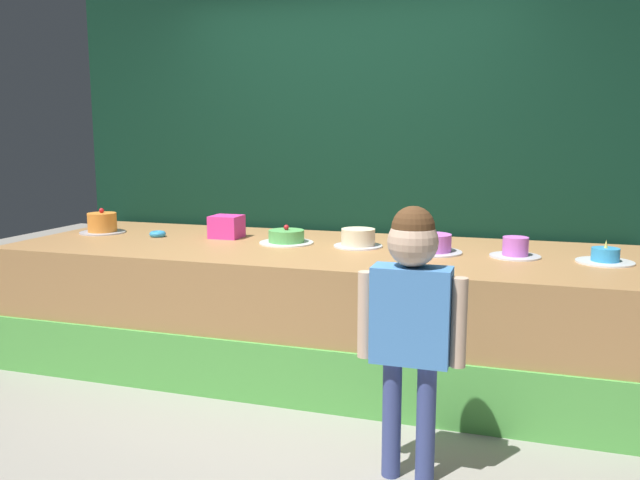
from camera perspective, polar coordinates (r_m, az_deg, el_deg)
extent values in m
plane|color=gray|center=(3.68, -3.49, -14.55)|extent=(12.00, 12.00, 0.00)
cube|color=#B27F4C|center=(4.16, -0.15, -5.97)|extent=(3.95, 1.36, 0.79)
cube|color=#59B24C|center=(3.61, -3.58, -12.03)|extent=(3.95, 0.02, 0.35)
cube|color=black|center=(4.76, 2.76, 9.23)|extent=(4.40, 0.08, 2.97)
cylinder|color=#3F4C8C|center=(2.92, 6.40, -15.48)|extent=(0.08, 0.08, 0.53)
cylinder|color=#3F4C8C|center=(2.90, 9.40, -15.75)|extent=(0.08, 0.08, 0.53)
cube|color=#4C8CD8|center=(2.74, 8.11, -6.62)|extent=(0.33, 0.15, 0.41)
cylinder|color=beige|center=(2.79, 4.05, -6.63)|extent=(0.07, 0.07, 0.38)
cylinder|color=beige|center=(2.73, 12.26, -7.19)|extent=(0.07, 0.07, 0.38)
sphere|color=beige|center=(2.68, 8.26, -0.15)|extent=(0.21, 0.21, 0.21)
sphere|color=brown|center=(2.67, 8.29, 1.09)|extent=(0.18, 0.18, 0.18)
cube|color=#F739A4|center=(4.47, -8.31, 1.18)|extent=(0.20, 0.19, 0.15)
torus|color=#3399D8|center=(4.62, -14.25, 0.53)|extent=(0.11, 0.11, 0.04)
cylinder|color=silver|center=(4.92, -18.77, 0.66)|extent=(0.32, 0.32, 0.01)
cylinder|color=orange|center=(4.91, -18.81, 1.50)|extent=(0.20, 0.20, 0.14)
sphere|color=red|center=(4.90, -18.86, 2.50)|extent=(0.04, 0.04, 0.04)
cylinder|color=white|center=(4.21, -3.00, -0.24)|extent=(0.36, 0.36, 0.01)
cylinder|color=#59B259|center=(4.20, -3.01, 0.36)|extent=(0.23, 0.23, 0.08)
sphere|color=red|center=(4.19, -3.01, 1.13)|extent=(0.03, 0.03, 0.03)
cylinder|color=silver|center=(4.08, 3.40, -0.53)|extent=(0.31, 0.31, 0.01)
cylinder|color=beige|center=(4.07, 3.41, 0.27)|extent=(0.22, 0.22, 0.11)
cylinder|color=silver|center=(3.93, 9.95, -1.05)|extent=(0.36, 0.36, 0.01)
cylinder|color=#CC66D8|center=(3.92, 9.97, -0.23)|extent=(0.23, 0.23, 0.10)
sphere|color=red|center=(3.91, 10.00, 0.70)|extent=(0.02, 0.02, 0.02)
cylinder|color=silver|center=(3.90, 16.95, -1.38)|extent=(0.29, 0.29, 0.01)
cylinder|color=#CC66D8|center=(3.89, 16.99, -0.53)|extent=(0.15, 0.15, 0.11)
cylinder|color=white|center=(3.90, 24.01, -1.79)|extent=(0.31, 0.31, 0.01)
cylinder|color=#3399D8|center=(3.89, 24.05, -1.19)|extent=(0.15, 0.15, 0.07)
cone|color=#F2E566|center=(3.88, 24.10, -0.32)|extent=(0.02, 0.02, 0.05)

